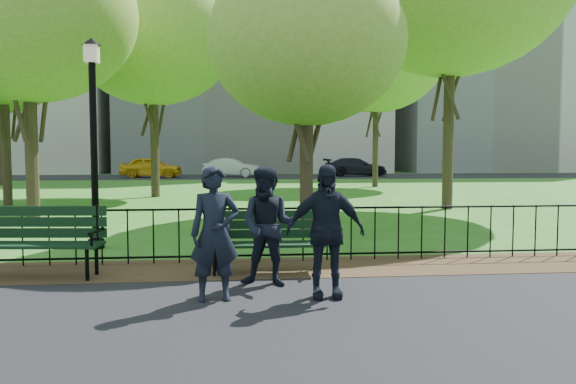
{
  "coord_description": "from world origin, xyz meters",
  "views": [
    {
      "loc": [
        -0.17,
        -7.01,
        1.78
      ],
      "look_at": [
        0.7,
        1.5,
        1.18
      ],
      "focal_mm": 35.0,
      "sensor_mm": 36.0,
      "label": 1
    }
  ],
  "objects": [
    {
      "name": "ground",
      "position": [
        0.0,
        0.0,
        0.0
      ],
      "size": [
        120.0,
        120.0,
        0.0
      ],
      "primitive_type": "plane",
      "color": "#32661B"
    },
    {
      "name": "dirt_strip",
      "position": [
        0.0,
        1.5,
        0.01
      ],
      "size": [
        60.0,
        1.6,
        0.01
      ],
      "primitive_type": "cube",
      "color": "#351F15",
      "rests_on": "ground"
    },
    {
      "name": "far_street",
      "position": [
        0.0,
        35.0,
        0.01
      ],
      "size": [
        70.0,
        9.0,
        0.01
      ],
      "primitive_type": "cube",
      "color": "black",
      "rests_on": "ground"
    },
    {
      "name": "iron_fence",
      "position": [
        0.0,
        2.0,
        0.5
      ],
      "size": [
        24.06,
        0.06,
        1.0
      ],
      "color": "black",
      "rests_on": "ground"
    },
    {
      "name": "apartment_mid",
      "position": [
        2.0,
        48.0,
        15.0
      ],
      "size": [
        24.0,
        15.0,
        30.0
      ],
      "primitive_type": "cube",
      "color": "#B5AFA5",
      "rests_on": "ground"
    },
    {
      "name": "apartment_east",
      "position": [
        26.0,
        48.0,
        12.0
      ],
      "size": [
        20.0,
        15.0,
        24.0
      ],
      "primitive_type": "cube",
      "color": "beige",
      "rests_on": "ground"
    },
    {
      "name": "park_bench_main",
      "position": [
        0.03,
        1.16,
        0.62
      ],
      "size": [
        1.82,
        0.58,
        0.99
      ],
      "rotation": [
        0.0,
        0.0,
        -0.02
      ],
      "color": "black",
      "rests_on": "ground"
    },
    {
      "name": "park_bench_left_a",
      "position": [
        -2.96,
        1.25,
        0.63
      ],
      "size": [
        1.99,
        0.78,
        1.1
      ],
      "rotation": [
        0.0,
        0.0,
        -0.1
      ],
      "color": "black",
      "rests_on": "ground"
    },
    {
      "name": "lamppost",
      "position": [
        -2.68,
        3.67,
        2.11
      ],
      "size": [
        0.35,
        0.35,
        3.87
      ],
      "color": "black",
      "rests_on": "ground"
    },
    {
      "name": "tree_near_w",
      "position": [
        -5.45,
        8.59,
        5.52
      ],
      "size": [
        5.71,
        5.71,
        7.96
      ],
      "color": "#2D2116",
      "rests_on": "ground"
    },
    {
      "name": "tree_near_e",
      "position": [
        1.5,
        5.34,
        4.22
      ],
      "size": [
        4.36,
        4.36,
        6.08
      ],
      "color": "#2D2116",
      "rests_on": "ground"
    },
    {
      "name": "tree_mid_w",
      "position": [
        -7.7,
        12.82,
        6.01
      ],
      "size": [
        6.21,
        6.21,
        8.66
      ],
      "color": "#2D2116",
      "rests_on": "ground"
    },
    {
      "name": "tree_far_c",
      "position": [
        -3.21,
        16.05,
        6.55
      ],
      "size": [
        6.77,
        6.77,
        9.44
      ],
      "color": "#2D2116",
      "rests_on": "ground"
    },
    {
      "name": "tree_far_e",
      "position": [
        7.36,
        21.72,
        6.9
      ],
      "size": [
        7.13,
        7.13,
        9.93
      ],
      "color": "#2D2116",
      "rests_on": "ground"
    },
    {
      "name": "person_left",
      "position": [
        -0.36,
        -0.32,
        0.82
      ],
      "size": [
        0.62,
        0.44,
        1.61
      ],
      "primitive_type": "imported",
      "rotation": [
        0.0,
        0.0,
        0.1
      ],
      "color": "black",
      "rests_on": "asphalt_path"
    },
    {
      "name": "person_mid",
      "position": [
        0.32,
        0.36,
        0.81
      ],
      "size": [
        0.86,
        0.61,
        1.59
      ],
      "primitive_type": "imported",
      "rotation": [
        0.0,
        0.0,
        -0.29
      ],
      "color": "black",
      "rests_on": "asphalt_path"
    },
    {
      "name": "person_right",
      "position": [
        0.97,
        -0.32,
        0.83
      ],
      "size": [
        0.96,
        0.41,
        1.63
      ],
      "primitive_type": "imported",
      "rotation": [
        0.0,
        0.0,
        -0.01
      ],
      "color": "black",
      "rests_on": "asphalt_path"
    },
    {
      "name": "taxi",
      "position": [
        -5.82,
        33.96,
        0.76
      ],
      "size": [
        4.52,
        2.19,
        1.49
      ],
      "primitive_type": "imported",
      "rotation": [
        0.0,
        0.0,
        1.47
      ],
      "color": "gold",
      "rests_on": "far_street"
    },
    {
      "name": "sedan_silver",
      "position": [
        -0.03,
        34.32,
        0.7
      ],
      "size": [
        4.42,
        2.66,
        1.37
      ],
      "primitive_type": "imported",
      "rotation": [
        0.0,
        0.0,
        1.26
      ],
      "color": "#9FA1A6",
      "rests_on": "far_street"
    },
    {
      "name": "sedan_dark",
      "position": [
        9.28,
        34.85,
        0.7
      ],
      "size": [
        4.85,
        2.14,
        1.38
      ],
      "primitive_type": "imported",
      "rotation": [
        0.0,
        0.0,
        1.61
      ],
      "color": "black",
      "rests_on": "far_street"
    }
  ]
}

